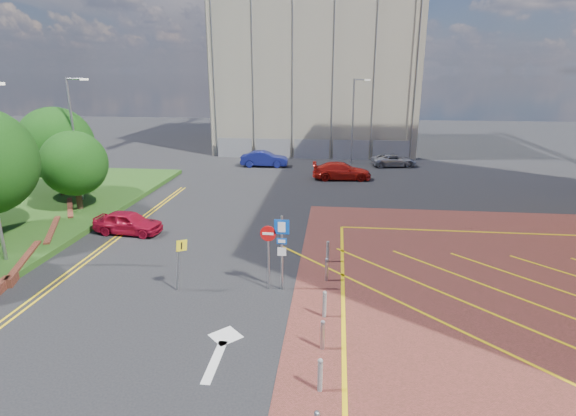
% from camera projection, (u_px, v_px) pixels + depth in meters
% --- Properties ---
extents(ground, '(140.00, 140.00, 0.00)m').
position_uv_depth(ground, '(266.00, 300.00, 17.65)').
color(ground, black).
rests_on(ground, ground).
extents(retaining_wall, '(6.06, 20.33, 0.40)m').
position_uv_depth(retaining_wall, '(21.00, 262.00, 20.72)').
color(retaining_wall, brown).
rests_on(retaining_wall, ground).
extents(tree_c, '(4.00, 4.00, 4.90)m').
position_uv_depth(tree_c, '(74.00, 164.00, 27.63)').
color(tree_c, '#3D2B1C').
rests_on(tree_c, grass_bed).
extents(tree_d, '(5.00, 5.00, 6.08)m').
position_uv_depth(tree_d, '(56.00, 144.00, 30.59)').
color(tree_d, '#3D2B1C').
rests_on(tree_d, grass_bed).
extents(lamp_left_far, '(1.53, 0.16, 8.00)m').
position_uv_depth(lamp_left_far, '(75.00, 135.00, 29.19)').
color(lamp_left_far, '#9EA0A8').
rests_on(lamp_left_far, grass_bed).
extents(lamp_back, '(1.53, 0.16, 8.00)m').
position_uv_depth(lamp_back, '(354.00, 118.00, 42.58)').
color(lamp_back, '#9EA0A8').
rests_on(lamp_back, ground).
extents(sign_cluster, '(1.17, 0.12, 3.20)m').
position_uv_depth(sign_cluster, '(277.00, 245.00, 17.99)').
color(sign_cluster, '#9EA0A8').
rests_on(sign_cluster, ground).
extents(warning_sign, '(0.57, 0.38, 2.25)m').
position_uv_depth(warning_sign, '(179.00, 259.00, 18.04)').
color(warning_sign, '#9EA0A8').
rests_on(warning_sign, ground).
extents(bollard_row, '(0.14, 11.14, 0.90)m').
position_uv_depth(bollard_row, '(324.00, 315.00, 15.69)').
color(bollard_row, '#9EA0A8').
rests_on(bollard_row, forecourt).
extents(construction_building, '(21.20, 19.20, 22.00)m').
position_uv_depth(construction_building, '(318.00, 50.00, 52.46)').
color(construction_building, '#B1A790').
rests_on(construction_building, ground).
extents(construction_fence, '(21.60, 0.06, 2.00)m').
position_uv_depth(construction_fence, '(321.00, 149.00, 45.78)').
color(construction_fence, gray).
rests_on(construction_fence, ground).
extents(car_red_left, '(3.89, 1.87, 1.28)m').
position_uv_depth(car_red_left, '(128.00, 222.00, 24.78)').
color(car_red_left, '#AA0E29').
rests_on(car_red_left, ground).
extents(car_blue_back, '(4.45, 1.71, 1.45)m').
position_uv_depth(car_blue_back, '(264.00, 159.00, 42.23)').
color(car_blue_back, navy).
rests_on(car_blue_back, ground).
extents(car_red_back, '(4.96, 2.29, 1.40)m').
position_uv_depth(car_red_back, '(342.00, 171.00, 37.24)').
color(car_red_back, red).
rests_on(car_red_back, ground).
extents(car_silver_back, '(4.48, 2.62, 1.17)m').
position_uv_depth(car_silver_back, '(394.00, 160.00, 42.32)').
color(car_silver_back, '#9E9FA5').
rests_on(car_silver_back, ground).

